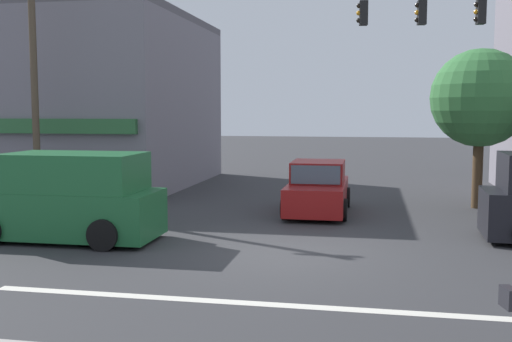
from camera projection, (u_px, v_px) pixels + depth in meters
name	position (u px, v px, depth m)	size (l,w,h in m)	color
ground_plane	(282.00, 253.00, 13.12)	(120.00, 120.00, 0.00)	#333335
lane_marking_stripe	(250.00, 303.00, 9.70)	(9.00, 0.24, 0.01)	silver
building_left_block	(64.00, 101.00, 25.56)	(11.23, 10.26, 7.03)	slate
street_tree	(480.00, 98.00, 18.91)	(3.10, 3.10, 5.07)	#4C3823
utility_pole_near_left	(34.00, 72.00, 18.73)	(1.40, 0.22, 8.33)	brown
traffic_light_mast	(494.00, 63.00, 14.89)	(4.86, 0.80, 6.20)	#47474C
sedan_parked_curbside	(318.00, 190.00, 18.32)	(1.90, 4.11, 1.58)	maroon
van_crossing_rightbound	(67.00, 199.00, 14.38)	(4.61, 2.05, 2.11)	#1E6033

